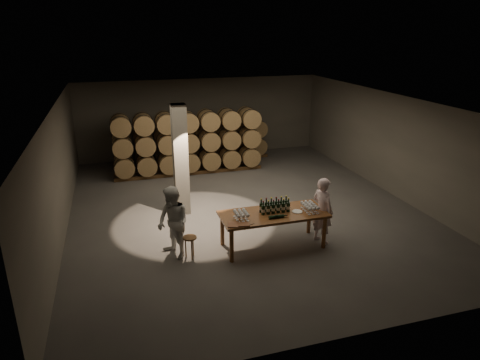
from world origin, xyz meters
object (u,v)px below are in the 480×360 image
object	(u,v)px
bottle_cluster	(275,207)
person_man	(322,210)
notebook_near	(244,225)
stool	(190,241)
person_woman	(173,223)
tasting_table	(273,217)
plate	(297,211)

from	to	relation	value
bottle_cluster	person_man	size ratio (longest dim) A/B	0.43
bottle_cluster	notebook_near	size ratio (longest dim) A/B	2.90
notebook_near	stool	distance (m)	1.35
stool	person_woman	distance (m)	0.58
person_man	person_woman	distance (m)	3.69
notebook_near	person_man	distance (m)	2.18
notebook_near	person_woman	xyz separation A→B (m)	(-1.52, 0.65, -0.05)
tasting_table	person_woman	bearing A→B (deg)	174.81
notebook_near	stool	xyz separation A→B (m)	(-1.18, 0.47, -0.47)
notebook_near	person_man	size ratio (longest dim) A/B	0.15
notebook_near	person_woman	world-z (taller)	person_woman
plate	person_woman	xyz separation A→B (m)	(-3.00, 0.31, -0.04)
plate	stool	world-z (taller)	plate
notebook_near	person_woman	bearing A→B (deg)	166.67
stool	tasting_table	bearing A→B (deg)	-1.12
tasting_table	stool	distance (m)	2.10
stool	notebook_near	bearing A→B (deg)	-21.93
notebook_near	person_man	bearing A→B (deg)	18.41
plate	notebook_near	size ratio (longest dim) A/B	0.99
plate	person_woman	world-z (taller)	person_woman
notebook_near	person_man	xyz separation A→B (m)	(2.15, 0.32, -0.06)
plate	stool	bearing A→B (deg)	177.15
tasting_table	notebook_near	xyz separation A→B (m)	(-0.89, -0.43, 0.12)
bottle_cluster	stool	world-z (taller)	bottle_cluster
bottle_cluster	person_woman	size ratio (longest dim) A/B	0.43
stool	person_woman	xyz separation A→B (m)	(-0.34, 0.18, 0.43)
tasting_table	person_man	distance (m)	1.27
tasting_table	notebook_near	world-z (taller)	notebook_near
notebook_near	person_man	world-z (taller)	person_man
bottle_cluster	person_woman	world-z (taller)	person_woman
stool	person_man	distance (m)	3.36
tasting_table	person_man	size ratio (longest dim) A/B	1.51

